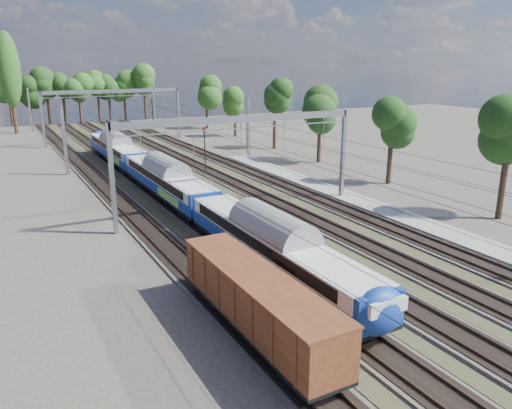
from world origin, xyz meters
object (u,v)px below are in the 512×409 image
emu_train (168,177)px  signal_near (205,144)px  freight_boxcar (257,301)px  signal_far (153,111)px  worker (133,139)px

emu_train → signal_near: signal_near is taller
signal_near → freight_boxcar: bearing=-119.0°
freight_boxcar → signal_far: size_ratio=1.98×
emu_train → signal_far: size_ratio=9.72×
signal_far → worker: bearing=-134.0°
worker → signal_far: 15.30m
freight_boxcar → worker: size_ratio=7.24×
emu_train → signal_far: 51.75m
emu_train → freight_boxcar: (-4.50, -26.71, -0.54)m
emu_train → freight_boxcar: emu_train is taller
signal_near → signal_far: signal_far is taller
worker → signal_near: signal_near is taller
worker → emu_train: bearing=-167.5°
emu_train → freight_boxcar: 27.09m
emu_train → worker: emu_train is taller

